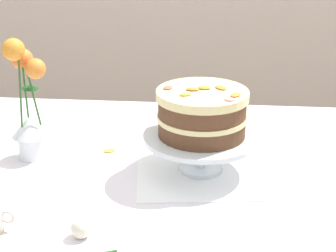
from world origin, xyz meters
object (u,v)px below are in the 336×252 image
at_px(layer_cake, 202,113).
at_px(flower_vase, 27,104).
at_px(dining_table, 146,202).
at_px(fallen_rose, 81,229).
at_px(cake_stand, 201,141).

relative_size(layer_cake, flower_vase, 0.68).
height_order(dining_table, fallen_rose, fallen_rose).
relative_size(flower_vase, fallen_rose, 2.90).
distance_m(dining_table, flower_vase, 0.40).
bearing_deg(flower_vase, layer_cake, -4.88).
bearing_deg(fallen_rose, flower_vase, 121.70).
relative_size(layer_cake, fallen_rose, 1.98).
xyz_separation_m(dining_table, flower_vase, (-0.31, 0.06, 0.24)).
xyz_separation_m(flower_vase, fallen_rose, (0.22, -0.36, -0.13)).
bearing_deg(layer_cake, dining_table, -172.97).
xyz_separation_m(dining_table, cake_stand, (0.14, 0.02, 0.17)).
bearing_deg(dining_table, layer_cake, 7.03).
bearing_deg(layer_cake, flower_vase, 175.12).
bearing_deg(fallen_rose, dining_table, 73.10).
xyz_separation_m(layer_cake, fallen_rose, (-0.23, -0.32, -0.14)).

